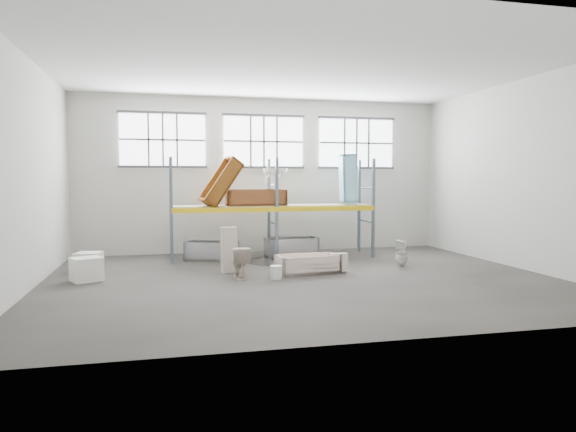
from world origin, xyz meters
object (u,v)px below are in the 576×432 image
object	(u,v)px
bucket	(276,272)
carton_near	(87,269)
toilet_beige	(240,262)
rust_tub_flat	(256,198)
bathtub_beige	(308,264)
steel_tub_left	(211,251)
steel_tub_right	(291,247)
cistern_tall	(229,250)
toilet_white	(402,253)
blue_tub_upright	(348,179)

from	to	relation	value
bucket	carton_near	distance (m)	4.43
toilet_beige	carton_near	xyz separation A→B (m)	(-3.54, 0.44, -0.10)
rust_tub_flat	bucket	world-z (taller)	rust_tub_flat
bathtub_beige	steel_tub_left	xyz separation A→B (m)	(-2.18, 2.80, 0.04)
toilet_beige	rust_tub_flat	size ratio (longest dim) A/B	0.43
steel_tub_left	bucket	xyz separation A→B (m)	(1.23, -3.40, -0.11)
carton_near	steel_tub_right	bearing A→B (deg)	25.73
cistern_tall	toilet_beige	bearing A→B (deg)	-90.17
toilet_white	bucket	world-z (taller)	toilet_white
bathtub_beige	cistern_tall	world-z (taller)	cistern_tall
toilet_beige	rust_tub_flat	xyz separation A→B (m)	(0.92, 3.04, 1.44)
toilet_white	cistern_tall	bearing A→B (deg)	-66.45
steel_tub_right	bucket	bearing A→B (deg)	-109.33
toilet_beige	blue_tub_upright	size ratio (longest dim) A/B	0.51
bucket	steel_tub_left	bearing A→B (deg)	109.86
steel_tub_left	carton_near	bearing A→B (deg)	-140.04
toilet_white	steel_tub_right	size ratio (longest dim) A/B	0.46
toilet_beige	cistern_tall	xyz separation A→B (m)	(-0.16, 0.83, 0.20)
toilet_beige	steel_tub_right	bearing A→B (deg)	-125.35
cistern_tall	steel_tub_left	xyz separation A→B (m)	(-0.26, 2.23, -0.31)
toilet_beige	bucket	xyz separation A→B (m)	(0.81, -0.35, -0.22)
cistern_tall	toilet_white	world-z (taller)	cistern_tall
cistern_tall	steel_tub_right	xyz separation A→B (m)	(2.19, 2.29, -0.29)
toilet_white	steel_tub_right	bearing A→B (deg)	-108.67
bathtub_beige	carton_near	size ratio (longest dim) A/B	2.43
carton_near	rust_tub_flat	bearing A→B (deg)	30.27
cistern_tall	bucket	bearing A→B (deg)	-61.57
steel_tub_right	toilet_beige	bearing A→B (deg)	-123.05
steel_tub_right	bathtub_beige	bearing A→B (deg)	-95.37
toilet_beige	steel_tub_right	distance (m)	3.73
steel_tub_left	bucket	distance (m)	3.62
toilet_beige	steel_tub_left	bearing A→B (deg)	-84.54
toilet_beige	steel_tub_left	world-z (taller)	toilet_beige
rust_tub_flat	steel_tub_right	bearing A→B (deg)	4.24
bathtub_beige	toilet_beige	distance (m)	1.79
blue_tub_upright	steel_tub_left	bearing A→B (deg)	-178.69
blue_tub_upright	bathtub_beige	bearing A→B (deg)	-125.80
toilet_white	steel_tub_left	world-z (taller)	toilet_white
steel_tub_right	bucket	world-z (taller)	steel_tub_right
carton_near	steel_tub_left	bearing A→B (deg)	39.96
cistern_tall	toilet_white	bearing A→B (deg)	-12.44
bucket	steel_tub_right	bearing A→B (deg)	70.67
toilet_white	toilet_beige	bearing A→B (deg)	-56.14
toilet_beige	blue_tub_upright	distance (m)	5.37
toilet_white	bucket	xyz separation A→B (m)	(-3.75, -1.07, -0.20)
cistern_tall	blue_tub_upright	size ratio (longest dim) A/B	0.77
toilet_white	steel_tub_left	bearing A→B (deg)	-90.25
toilet_beige	blue_tub_upright	xyz separation A→B (m)	(3.85, 3.15, 2.01)
steel_tub_left	carton_near	size ratio (longest dim) A/B	2.29
toilet_beige	steel_tub_right	world-z (taller)	toilet_beige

